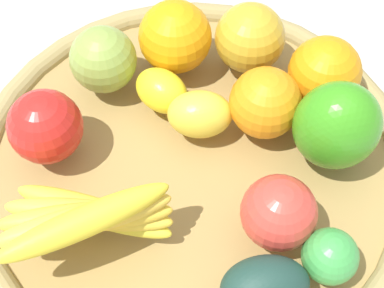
{
  "coord_description": "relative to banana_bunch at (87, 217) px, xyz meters",
  "views": [
    {
      "loc": [
        -0.17,
        -0.27,
        0.54
      ],
      "look_at": [
        0.0,
        0.0,
        0.06
      ],
      "focal_mm": 54.83,
      "sensor_mm": 36.0,
      "label": 1
    }
  ],
  "objects": [
    {
      "name": "lemon_1",
      "position": [
        0.13,
        0.1,
        -0.02
      ],
      "size": [
        0.06,
        0.07,
        0.04
      ],
      "primitive_type": "ellipsoid",
      "rotation": [
        0.0,
        0.0,
        5.05
      ],
      "color": "yellow",
      "rests_on": "basket"
    },
    {
      "name": "banana_bunch",
      "position": [
        0.0,
        0.0,
        0.0
      ],
      "size": [
        0.16,
        0.14,
        0.08
      ],
      "color": "yellow",
      "rests_on": "basket"
    },
    {
      "name": "avocado",
      "position": [
        0.1,
        -0.13,
        -0.01
      ],
      "size": [
        0.09,
        0.08,
        0.05
      ],
      "primitive_type": "ellipsoid",
      "rotation": [
        0.0,
        0.0,
        5.86
      ],
      "color": "#1D3B32",
      "rests_on": "basket"
    },
    {
      "name": "apple_1",
      "position": [
        0.24,
        0.1,
        0.0
      ],
      "size": [
        0.11,
        0.11,
        0.08
      ],
      "primitive_type": "sphere",
      "rotation": [
        0.0,
        0.0,
        0.85
      ],
      "color": "gold",
      "rests_on": "basket"
    },
    {
      "name": "apple_2",
      "position": [
        0.14,
        -0.09,
        -0.0
      ],
      "size": [
        0.07,
        0.07,
        0.07
      ],
      "primitive_type": "sphere",
      "rotation": [
        0.0,
        0.0,
        6.27
      ],
      "color": "#D73F32",
      "rests_on": "basket"
    },
    {
      "name": "ground_plane",
      "position": [
        0.12,
        0.02,
        -0.08
      ],
      "size": [
        2.4,
        2.4,
        0.0
      ],
      "primitive_type": "plane",
      "color": "#B5AFA2",
      "rests_on": "ground"
    },
    {
      "name": "apple_3",
      "position": [
        0.01,
        0.11,
        -0.0
      ],
      "size": [
        0.1,
        0.1,
        0.07
      ],
      "primitive_type": "sphere",
      "rotation": [
        0.0,
        0.0,
        2.24
      ],
      "color": "red",
      "rests_on": "basket"
    },
    {
      "name": "orange_0",
      "position": [
        0.21,
        0.02,
        -0.0
      ],
      "size": [
        0.1,
        0.1,
        0.07
      ],
      "primitive_type": "sphere",
      "rotation": [
        0.0,
        0.0,
        2.64
      ],
      "color": "orange",
      "rests_on": "basket"
    },
    {
      "name": "apple_0",
      "position": [
        0.1,
        0.16,
        -0.0
      ],
      "size": [
        0.1,
        0.1,
        0.07
      ],
      "primitive_type": "sphere",
      "rotation": [
        0.0,
        0.0,
        5.75
      ],
      "color": "#85A243",
      "rests_on": "basket"
    },
    {
      "name": "basket",
      "position": [
        0.12,
        0.02,
        -0.06
      ],
      "size": [
        0.46,
        0.46,
        0.04
      ],
      "color": "#9B7D45",
      "rests_on": "ground_plane"
    },
    {
      "name": "lime_0",
      "position": [
        0.16,
        -0.14,
        -0.01
      ],
      "size": [
        0.05,
        0.05,
        0.05
      ],
      "primitive_type": "sphere",
      "rotation": [
        0.0,
        0.0,
        4.71
      ],
      "color": "green",
      "rests_on": "basket"
    },
    {
      "name": "bell_pepper",
      "position": [
        0.24,
        -0.05,
        0.01
      ],
      "size": [
        0.11,
        0.11,
        0.1
      ],
      "primitive_type": "ellipsoid",
      "rotation": [
        0.0,
        0.0,
        2.53
      ],
      "color": "#37931B",
      "rests_on": "basket"
    },
    {
      "name": "lemon_0",
      "position": [
        0.15,
        0.05,
        -0.01
      ],
      "size": [
        0.08,
        0.08,
        0.05
      ],
      "primitive_type": "ellipsoid",
      "rotation": [
        0.0,
        0.0,
        2.57
      ],
      "color": "yellow",
      "rests_on": "basket"
    },
    {
      "name": "orange_2",
      "position": [
        0.18,
        0.14,
        0.0
      ],
      "size": [
        0.11,
        0.11,
        0.08
      ],
      "primitive_type": "sphere",
      "rotation": [
        0.0,
        0.0,
        5.27
      ],
      "color": "orange",
      "rests_on": "basket"
    },
    {
      "name": "orange_1",
      "position": [
        0.28,
        0.02,
        0.0
      ],
      "size": [
        0.09,
        0.09,
        0.08
      ],
      "primitive_type": "sphere",
      "rotation": [
        0.0,
        0.0,
        1.29
      ],
      "color": "orange",
      "rests_on": "basket"
    }
  ]
}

